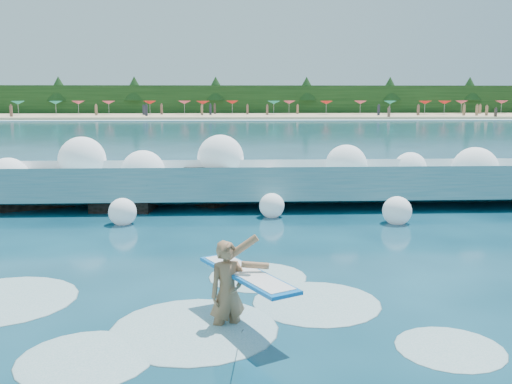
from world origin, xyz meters
TOP-DOWN VIEW (x-y plane):
  - ground at (0.00, 0.00)m, footprint 200.00×200.00m
  - beach at (0.00, 78.00)m, footprint 140.00×20.00m
  - wet_band at (0.00, 67.00)m, footprint 140.00×5.00m
  - treeline at (0.00, 88.00)m, footprint 140.00×4.00m
  - breaking_wave at (1.42, 6.96)m, footprint 19.74×3.01m
  - rock_cluster at (-2.60, 6.96)m, footprint 8.35×3.21m
  - surfer_with_board at (0.93, -2.74)m, footprint 1.44×2.76m
  - wave_spray at (1.18, 6.74)m, footprint 15.64×4.55m
  - surf_foam at (-0.01, -2.13)m, footprint 8.71×5.07m
  - beach_umbrellas at (-0.07, 79.88)m, footprint 110.09×6.75m
  - beachgoers at (-8.00, 73.67)m, footprint 105.15×11.65m

SIDE VIEW (x-z plane):
  - ground at x=0.00m, z-range 0.00..0.00m
  - surf_foam at x=-0.01m, z-range -0.06..0.06m
  - wet_band at x=0.00m, z-range 0.00..0.08m
  - beach at x=0.00m, z-range 0.00..0.40m
  - rock_cluster at x=-2.60m, z-range -0.25..1.11m
  - surfer_with_board at x=0.93m, z-range -0.20..1.36m
  - breaking_wave at x=1.42m, z-range -0.26..1.45m
  - wave_spray at x=1.18m, z-range -0.01..2.17m
  - beachgoers at x=-8.00m, z-range 0.14..2.08m
  - beach_umbrellas at x=-0.07m, z-range 2.00..2.50m
  - treeline at x=0.00m, z-range 0.00..5.00m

